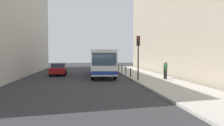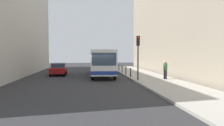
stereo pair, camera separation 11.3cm
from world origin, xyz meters
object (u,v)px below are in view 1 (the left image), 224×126
traffic_light (138,49)px  bollard_near (131,72)px  bus (102,61)px  bollard_farthest (119,68)px  car_beside_bus (58,69)px  bollard_mid (126,70)px  bollard_far (122,69)px  pedestrian_near_signal (165,70)px

traffic_light → bollard_near: traffic_light is taller
bus → bollard_farthest: bearing=-117.5°
bollard_near → bollard_farthest: same height
car_beside_bus → bollard_near: size_ratio=4.70×
car_beside_bus → traffic_light: 11.07m
car_beside_bus → bollard_farthest: (7.99, 3.47, -0.16)m
traffic_light → bollard_near: size_ratio=4.32×
traffic_light → bollard_mid: size_ratio=4.32×
traffic_light → bollard_far: (-0.10, 8.05, -2.38)m
bollard_far → bollard_mid: bearing=-90.0°
bollard_far → bollard_near: bearing=-90.0°
bollard_mid → bollard_near: bearing=-90.0°
traffic_light → bollard_near: 3.66m
car_beside_bus → bollard_farthest: size_ratio=4.70×
bollard_farthest → pedestrian_near_signal: pedestrian_near_signal is taller
car_beside_bus → traffic_light: bearing=136.1°
bollard_mid → traffic_light: bearing=-88.9°
bollard_mid → bus: bearing=169.4°
traffic_light → bollard_near: (-0.10, 2.78, -2.38)m
bollard_farthest → pedestrian_near_signal: (2.94, -10.20, 0.41)m
bollard_far → bollard_farthest: bearing=90.0°
traffic_light → pedestrian_near_signal: 3.49m
bollard_mid → bollard_far: size_ratio=1.00×
bollard_near → bollard_farthest: 7.91m
traffic_light → bollard_far: bearing=90.7°
bus → bollard_mid: bus is taller
bus → pedestrian_near_signal: 7.91m
bus → traffic_light: traffic_light is taller
bollard_near → bollard_far: (0.00, 5.27, 0.00)m
traffic_light → bollard_farthest: size_ratio=4.32×
traffic_light → bollard_mid: 5.91m
bus → traffic_light: 6.71m
car_beside_bus → bollard_mid: 8.19m
car_beside_bus → bollard_farthest: 8.71m
bollard_near → bollard_far: 5.27m
bollard_near → pedestrian_near_signal: (2.94, -2.29, 0.41)m
bus → car_beside_bus: 5.47m
bollard_farthest → pedestrian_near_signal: bearing=-73.9°
bollard_farthest → bollard_near: bearing=-90.0°
pedestrian_near_signal → bollard_far: bearing=-154.9°
traffic_light → car_beside_bus: bearing=138.3°
bus → pedestrian_near_signal: size_ratio=6.28×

